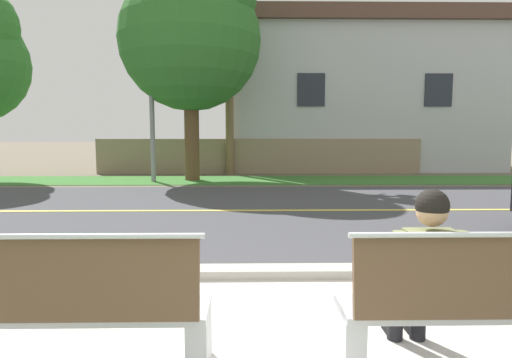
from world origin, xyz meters
The scene contains 12 objects.
ground_plane centered at (0.00, 8.00, 0.00)m, with size 140.00×140.00×0.00m, color #665B4C.
curb_edge centered at (0.00, 2.35, 0.06)m, with size 44.00×0.30×0.11m, color #ADA89E.
street_asphalt centered at (0.00, 6.50, 0.00)m, with size 52.00×8.00×0.01m, color #424247.
road_centre_line centered at (0.00, 6.50, 0.01)m, with size 48.00×0.14×0.01m, color #E0CC4C.
far_verge_grass centered at (0.00, 12.35, 0.01)m, with size 48.00×2.80×0.02m, color #38702D.
bench_left centered at (-1.41, 0.38, 0.46)m, with size 1.92×0.48×1.01m.
bench_right centered at (1.41, 0.38, 0.46)m, with size 1.92×0.48×1.01m.
seated_person_olive centered at (1.06, 0.56, 0.68)m, with size 0.52×0.68×1.25m.
streetlamp centered at (-3.36, 12.14, 4.24)m, with size 0.24×2.10×7.45m.
shade_tree_left centered at (-1.97, 12.32, 5.08)m, with size 4.74×4.74×7.82m.
garden_wall centered at (0.25, 14.92, 0.70)m, with size 13.00×0.36×1.40m, color gray.
house_across_street centered at (4.87, 18.12, 3.38)m, with size 12.28×6.91×6.67m.
Camera 1 is at (-0.18, -2.36, 1.62)m, focal length 30.02 mm.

